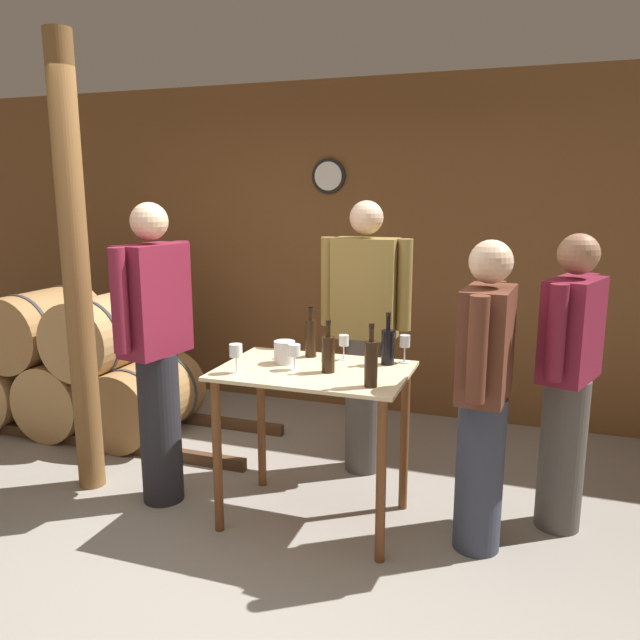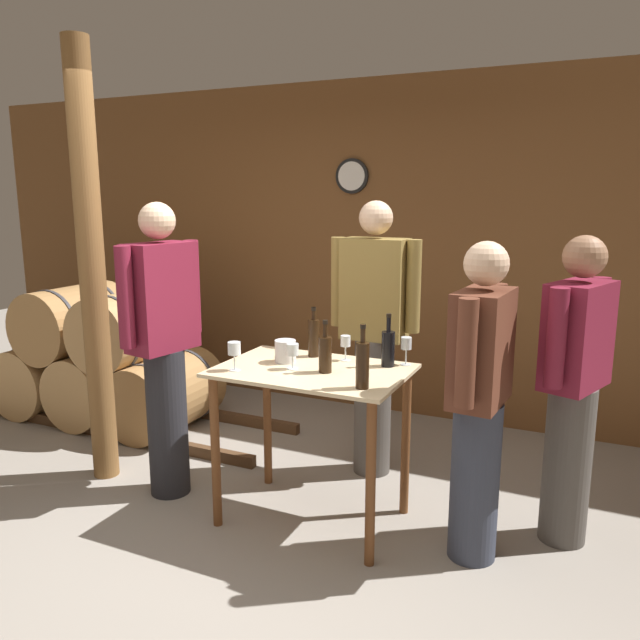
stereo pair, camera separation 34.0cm
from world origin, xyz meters
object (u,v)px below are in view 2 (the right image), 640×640
Objects in this scene: wooden_post at (92,270)px; wine_glass_near_center at (292,351)px; person_visitor_with_scarf at (574,386)px; wine_bottle_far_left at (314,337)px; ice_bucket at (285,351)px; person_visitor_bearded at (163,344)px; person_visitor_near_door at (374,333)px; wine_glass_near_left at (234,349)px; wine_glass_far_side at (406,345)px; wine_bottle_center at (388,347)px; wine_glass_near_right at (345,343)px; wine_bottle_right at (363,363)px; wine_bottle_left at (325,353)px; person_host at (479,398)px.

wine_glass_near_center is (1.38, 0.01, -0.37)m from wooden_post.
wine_glass_near_center is 0.09× the size of person_visitor_with_scarf.
wooden_post is at bearing -167.71° from wine_bottle_far_left.
person_visitor_with_scarf reaches higher than ice_bucket.
person_visitor_bearded is (-0.83, -0.31, -0.06)m from wine_bottle_far_left.
ice_bucket is 0.07× the size of person_visitor_near_door.
wine_glass_near_left is 0.99× the size of wine_glass_far_side.
wine_bottle_center is 2.04× the size of wine_glass_near_right.
person_visitor_near_door is at bearing 38.06° from person_visitor_bearded.
wine_bottle_far_left is 0.46m from wine_bottle_center.
person_visitor_bearded is (-1.37, -0.36, -0.06)m from wine_glass_far_side.
wine_bottle_center is 0.42m from wine_bottle_right.
wine_bottle_far_left reaches higher than wine_glass_near_right.
wine_bottle_left is at bearing -136.36° from wine_bottle_center.
wooden_post reaches higher than person_visitor_with_scarf.
wine_bottle_left is 0.30m from ice_bucket.
person_visitor_with_scarf reaches higher than wine_bottle_far_left.
wine_glass_near_right is at bearing 55.99° from wine_glass_near_center.
person_visitor_bearded is 1.30m from person_visitor_near_door.
wine_bottle_left is 0.89× the size of wine_bottle_right.
wooden_post reaches higher than wine_bottle_right.
wine_bottle_left is 0.47m from wine_glass_far_side.
wine_bottle_left is 1.03m from person_visitor_bearded.
person_visitor_near_door is (0.19, 0.49, -0.06)m from wine_bottle_far_left.
person_host is (2.36, 0.07, -0.51)m from wooden_post.
wine_bottle_right is 0.62m from ice_bucket.
wine_glass_near_right reaches higher than wine_glass_near_center.
wine_glass_near_right is 1.22m from person_visitor_with_scarf.
wine_bottle_right is 2.27× the size of wine_glass_near_center.
wooden_post is at bearing 172.66° from wine_glass_near_left.
person_visitor_near_door is (1.02, 0.80, 0.00)m from person_visitor_bearded.
person_visitor_near_door is at bearing 91.03° from wine_glass_near_right.
wine_bottle_right reaches higher than wine_glass_near_left.
wine_bottle_far_left is 0.16× the size of person_visitor_bearded.
wine_glass_near_center is 0.15m from ice_bucket.
wine_glass_near_center is 1.00m from person_host.
wooden_post is 1.88m from wine_bottle_right.
wine_bottle_center is at bearing 43.64° from wine_bottle_left.
wine_bottle_left is 1.28m from person_visitor_with_scarf.
wooden_post is 0.68m from person_visitor_bearded.
wine_glass_far_side is 0.10× the size of person_host.
wine_bottle_center is at bearing 16.49° from ice_bucket.
person_visitor_near_door is (-0.00, 0.76, -0.05)m from wine_bottle_left.
wine_bottle_far_left is 0.99× the size of wine_bottle_center.
person_host is (0.52, 0.21, -0.16)m from wine_bottle_right.
wine_glass_far_side is at bearing 20.05° from ice_bucket.
wine_bottle_far_left is 0.18× the size of person_host.
wine_bottle_left reaches higher than wine_glass_far_side.
wine_bottle_left is 1.96× the size of wine_glass_near_right.
wine_bottle_far_left is at bearing 177.80° from wine_bottle_center.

